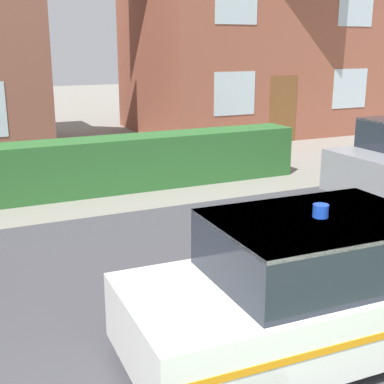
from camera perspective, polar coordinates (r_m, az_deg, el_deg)
The scene contains 5 objects.
road_strip at distance 6.81m, azimuth -4.20°, elevation -11.14°, with size 28.00×6.92×0.01m, color #424247.
garden_hedge at distance 11.64m, azimuth -7.20°, elevation 3.05°, with size 8.06×0.88×1.15m, color #2D662D.
police_car at distance 5.72m, azimuth 14.53°, elevation -9.60°, with size 4.48×1.81×1.55m.
house_right at distance 20.05m, azimuth 6.23°, elevation 17.61°, with size 8.50×6.07×7.52m.
wheelie_bin at distance 13.59m, azimuth 6.54°, elevation 4.66°, with size 0.70×0.68×1.04m.
Camera 1 is at (-2.14, -1.49, 3.05)m, focal length 50.00 mm.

